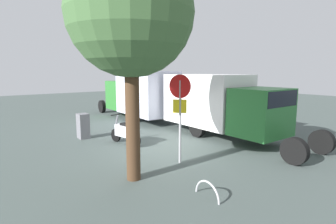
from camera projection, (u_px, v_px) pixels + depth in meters
ground_plane at (160, 150)px, 10.25m from camera, size 60.00×60.00×0.00m
box_truck_near at (221, 102)px, 12.25m from camera, size 7.55×2.29×2.86m
box_truck_far at (139, 93)px, 16.74m from camera, size 7.36×2.46×3.02m
motorcycle at (126, 132)px, 11.04m from camera, size 1.80×0.65×1.20m
stop_sign at (180, 105)px, 8.59m from camera, size 0.71×0.33×2.92m
street_tree at (130, 15)px, 6.86m from camera, size 3.31×3.31×6.14m
utility_cabinet at (83, 126)px, 12.04m from camera, size 0.58×0.45×1.12m
bike_rack_hoop at (207, 198)px, 6.43m from camera, size 0.85×0.10×0.85m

